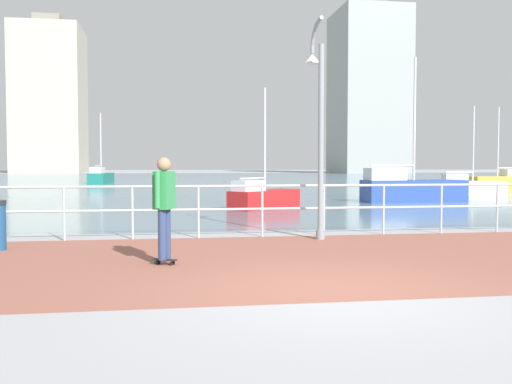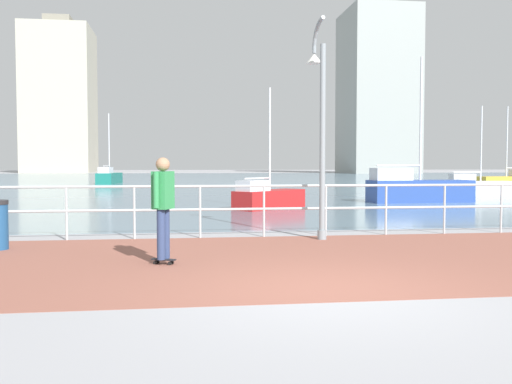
% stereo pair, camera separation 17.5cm
% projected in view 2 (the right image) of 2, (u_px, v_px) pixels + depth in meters
% --- Properties ---
extents(ground, '(220.00, 220.00, 0.00)m').
position_uv_depth(ground, '(202.00, 184.00, 46.70)').
color(ground, '#9E9EA3').
extents(brick_paving, '(28.00, 5.99, 0.01)m').
position_uv_depth(brick_paving, '(290.00, 259.00, 9.53)').
color(brick_paving, '#935647').
rests_on(brick_paving, ground).
extents(harbor_water, '(180.00, 88.00, 0.00)m').
position_uv_depth(harbor_water, '(198.00, 180.00, 57.04)').
color(harbor_water, slate).
rests_on(harbor_water, ground).
extents(waterfront_railing, '(25.25, 0.06, 1.15)m').
position_uv_depth(waterfront_railing, '(264.00, 201.00, 12.46)').
color(waterfront_railing, '#B2BCC1').
rests_on(waterfront_railing, ground).
extents(lamppost, '(0.36, 0.82, 4.71)m').
position_uv_depth(lamppost, '(320.00, 117.00, 12.10)').
color(lamppost, gray).
rests_on(lamppost, ground).
extents(skateboarder, '(0.41, 0.53, 1.71)m').
position_uv_depth(skateboarder, '(163.00, 200.00, 9.00)').
color(skateboarder, black).
rests_on(skateboarder, ground).
extents(sailboat_ivory, '(3.37, 1.27, 4.64)m').
position_uv_depth(sailboat_ivory, '(478.00, 186.00, 29.76)').
color(sailboat_ivory, white).
rests_on(sailboat_ivory, ground).
extents(sailboat_teal, '(4.38, 1.51, 6.09)m').
position_uv_depth(sailboat_teal, '(416.00, 188.00, 23.88)').
color(sailboat_teal, '#284799').
rests_on(sailboat_teal, ground).
extents(sailboat_red, '(2.93, 2.79, 4.34)m').
position_uv_depth(sailboat_red, '(268.00, 197.00, 20.39)').
color(sailboat_red, '#B21E1E').
rests_on(sailboat_red, ground).
extents(sailboat_white, '(1.75, 4.21, 5.75)m').
position_uv_depth(sailboat_white, '(109.00, 177.00, 46.51)').
color(sailboat_white, '#197266').
rests_on(sailboat_white, ground).
extents(sailboat_navy, '(3.88, 1.53, 5.31)m').
position_uv_depth(sailboat_navy, '(508.00, 181.00, 36.69)').
color(sailboat_navy, gold).
rests_on(sailboat_navy, ground).
extents(tower_glass, '(11.74, 13.06, 30.68)m').
position_uv_depth(tower_glass, '(377.00, 92.00, 100.73)').
color(tower_glass, '#939993').
rests_on(tower_glass, ground).
extents(tower_beige, '(12.08, 12.84, 29.01)m').
position_uv_depth(tower_beige, '(60.00, 100.00, 106.49)').
color(tower_beige, '#B2AD99').
rests_on(tower_beige, ground).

